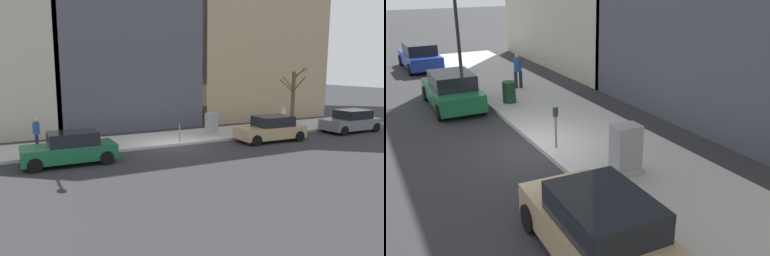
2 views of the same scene
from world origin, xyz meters
The scene contains 10 objects.
ground_plane centered at (0.00, 0.00, 0.00)m, with size 120.00×120.00×0.00m, color #2B2B2D.
sidewalk centered at (2.00, 0.00, 0.07)m, with size 4.00×36.00×0.15m, color #B2AFA8.
parked_car_tan centered at (-1.19, -5.90, 0.74)m, with size 2.06×4.26×1.52m.
parked_car_green centered at (-1.28, 5.87, 0.74)m, with size 1.96×4.22×1.52m.
parked_car_blue centered at (-1.14, 14.55, 0.74)m, with size 2.03×4.25×1.52m.
parking_meter centered at (0.45, -0.55, 0.98)m, with size 0.14×0.10×1.35m.
utility_box centered at (1.30, -3.17, 0.85)m, with size 0.83×0.61×1.43m.
streetlamp centered at (0.28, 11.81, 4.02)m, with size 1.97×0.32×6.50m.
trash_bin centered at (0.90, 4.97, 0.60)m, with size 0.56×0.56×0.90m, color #14381E.
pedestrian_midblock centered at (2.12, 7.05, 1.09)m, with size 0.40×0.36×1.66m.
Camera 2 is at (-4.95, -11.93, 5.41)m, focal length 40.00 mm.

